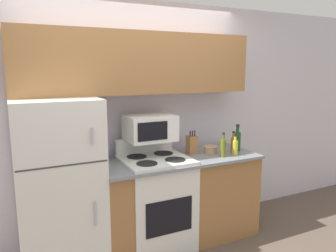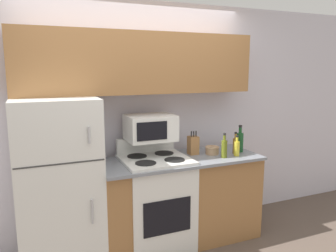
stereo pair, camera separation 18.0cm
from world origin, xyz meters
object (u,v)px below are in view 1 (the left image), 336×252
at_px(microwave, 150,128).
at_px(bowl, 211,149).
at_px(refrigerator, 60,186).
at_px(bottle_cooking_spray, 235,147).
at_px(bottle_vinegar, 233,144).
at_px(stove, 156,201).
at_px(bottle_olive_oil, 223,147).
at_px(bottle_wine_green, 237,140).
at_px(knife_block, 192,145).

relative_size(microwave, bowl, 3.13).
height_order(refrigerator, bottle_cooking_spray, refrigerator).
xyz_separation_m(bowl, bottle_vinegar, (0.24, -0.08, 0.05)).
distance_m(stove, bottle_cooking_spray, 1.02).
relative_size(bottle_olive_oil, bottle_cooking_spray, 1.18).
height_order(microwave, bottle_cooking_spray, microwave).
xyz_separation_m(microwave, bottle_wine_green, (1.01, -0.14, -0.20)).
bearing_deg(refrigerator, knife_block, 1.48).
height_order(refrigerator, knife_block, refrigerator).
bearing_deg(microwave, bowl, -9.60).
bearing_deg(microwave, knife_block, -4.08).
bearing_deg(microwave, bottle_olive_oil, -21.80).
relative_size(bottle_cooking_spray, bottle_wine_green, 0.73).
bearing_deg(knife_block, stove, -170.26).
xyz_separation_m(refrigerator, microwave, (0.92, 0.07, 0.45)).
distance_m(bottle_vinegar, bottle_cooking_spray, 0.09).
relative_size(refrigerator, microwave, 3.28).
bearing_deg(bottle_vinegar, refrigerator, 176.26).
relative_size(refrigerator, stove, 1.43).
height_order(stove, bottle_olive_oil, bottle_olive_oil).
distance_m(refrigerator, bottle_wine_green, 1.94).
bearing_deg(bottle_olive_oil, refrigerator, 172.51).
height_order(bottle_olive_oil, bottle_cooking_spray, bottle_olive_oil).
bearing_deg(stove, knife_block, 9.74).
height_order(bowl, bottle_wine_green, bottle_wine_green).
distance_m(stove, bowl, 0.81).
bearing_deg(microwave, bottle_cooking_spray, -17.27).
height_order(stove, bowl, stove).
bearing_deg(knife_block, bottle_vinegar, -19.71).
distance_m(stove, knife_block, 0.72).
distance_m(bowl, bottle_vinegar, 0.26).
relative_size(refrigerator, bottle_wine_green, 5.30).
bearing_deg(microwave, refrigerator, -175.64).
bearing_deg(knife_block, refrigerator, -178.52).
relative_size(knife_block, bottle_cooking_spray, 1.17).
bearing_deg(refrigerator, bottle_cooking_spray, -6.42).
bearing_deg(bottle_olive_oil, bottle_vinegar, 25.03).
bearing_deg(bottle_cooking_spray, knife_block, 149.06).
bearing_deg(bottle_wine_green, bottle_olive_oil, -153.96).
bearing_deg(bowl, stove, -179.88).
relative_size(stove, bottle_olive_oil, 4.27).
height_order(knife_block, bowl, knife_block).
xyz_separation_m(bottle_vinegar, bottle_olive_oil, (-0.20, -0.09, 0.01)).
distance_m(bowl, bottle_wine_green, 0.35).
bearing_deg(refrigerator, bottle_wine_green, -2.07).
distance_m(refrigerator, microwave, 1.03).
relative_size(microwave, bottle_vinegar, 2.02).
bearing_deg(bottle_wine_green, refrigerator, 177.93).
distance_m(microwave, bottle_olive_oil, 0.80).
relative_size(knife_block, bottle_vinegar, 1.07).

